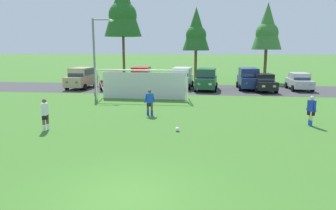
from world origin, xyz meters
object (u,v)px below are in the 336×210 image
(parked_car_slot_right, at_px, (248,78))
(parked_car_slot_end, at_px, (299,81))
(parked_car_slot_center, at_px, (182,78))
(player_defender_far, at_px, (311,111))
(parked_car_slot_center_right, at_px, (206,79))
(soccer_ball, at_px, (177,129))
(player_midfield_center, at_px, (45,115))
(soccer_goal, at_px, (143,84))
(parked_car_slot_center_left, at_px, (141,77))
(parked_car_slot_far_right, at_px, (263,82))
(player_striker_near, at_px, (150,102))
(street_lamp, at_px, (96,56))
(parked_car_slot_far_left, at_px, (81,78))
(parked_car_slot_left, at_px, (114,80))

(parked_car_slot_right, xyz_separation_m, parked_car_slot_end, (5.00, -0.05, -0.24))
(parked_car_slot_center, xyz_separation_m, parked_car_slot_end, (11.84, -0.11, -0.24))
(parked_car_slot_center, bearing_deg, parked_car_slot_right, -0.53)
(player_defender_far, distance_m, parked_car_slot_center_right, 15.18)
(soccer_ball, distance_m, player_midfield_center, 6.79)
(soccer_goal, xyz_separation_m, parked_car_slot_end, (14.53, 7.55, -0.42))
(soccer_ball, bearing_deg, parked_car_slot_center, 93.42)
(parked_car_slot_center_right, bearing_deg, parked_car_slot_center_left, 165.81)
(player_midfield_center, distance_m, player_defender_far, 14.05)
(player_defender_far, height_order, parked_car_slot_far_right, parked_car_slot_far_right)
(player_striker_near, xyz_separation_m, parked_car_slot_center_left, (-3.47, 14.30, 0.29))
(street_lamp, bearing_deg, soccer_ball, -54.34)
(parked_car_slot_far_right, bearing_deg, parked_car_slot_far_left, 179.38)
(parked_car_slot_left, relative_size, parked_car_slot_center_left, 0.92)
(player_striker_near, distance_m, parked_car_slot_far_right, 15.24)
(player_striker_near, relative_size, parked_car_slot_center, 0.35)
(parked_car_slot_right, xyz_separation_m, street_lamp, (-13.94, -5.95, 2.35))
(player_midfield_center, relative_size, parked_car_slot_far_right, 0.38)
(player_defender_far, distance_m, parked_car_slot_far_right, 13.84)
(parked_car_slot_right, bearing_deg, soccer_ball, -108.55)
(soccer_ball, bearing_deg, parked_car_slot_end, 57.93)
(parked_car_slot_center, height_order, parked_car_slot_far_right, parked_car_slot_center)
(parked_car_slot_center, xyz_separation_m, parked_car_slot_far_right, (8.07, -1.50, -0.24))
(parked_car_slot_right, xyz_separation_m, parked_car_slot_far_right, (1.23, -1.44, -0.24))
(parked_car_slot_left, distance_m, parked_car_slot_center_left, 3.18)
(parked_car_slot_end, bearing_deg, parked_car_slot_center_right, -173.15)
(parked_car_slot_center, height_order, parked_car_slot_right, same)
(player_striker_near, height_order, parked_car_slot_far_left, parked_car_slot_far_left)
(soccer_ball, bearing_deg, player_defender_far, 15.84)
(soccer_goal, bearing_deg, player_midfield_center, -106.35)
(soccer_ball, distance_m, street_lamp, 14.35)
(player_defender_far, relative_size, parked_car_slot_far_right, 0.38)
(parked_car_slot_center, bearing_deg, street_lamp, -139.71)
(parked_car_slot_far_right, bearing_deg, soccer_goal, -150.23)
(soccer_ball, xyz_separation_m, parked_car_slot_center_right, (1.51, 16.13, 1.00))
(parked_car_slot_center_left, bearing_deg, parked_car_slot_end, -2.32)
(parked_car_slot_left, bearing_deg, parked_car_slot_end, 3.76)
(parked_car_slot_center, distance_m, parked_car_slot_center_right, 2.83)
(parked_car_slot_left, relative_size, parked_car_slot_center_right, 0.91)
(parked_car_slot_left, height_order, parked_car_slot_center, parked_car_slot_center)
(soccer_goal, xyz_separation_m, player_defender_far, (10.80, -7.69, -0.47))
(soccer_goal, relative_size, parked_car_slot_end, 1.77)
(soccer_goal, height_order, parked_car_slot_center, soccer_goal)
(player_midfield_center, bearing_deg, parked_car_slot_center_right, 63.71)
(parked_car_slot_end, bearing_deg, parked_car_slot_center_left, 177.68)
(player_midfield_center, distance_m, parked_car_slot_end, 25.00)
(street_lamp, bearing_deg, player_midfield_center, -83.28)
(parked_car_slot_center_left, bearing_deg, soccer_ball, -72.85)
(parked_car_slot_center_left, bearing_deg, parked_car_slot_center_right, -14.19)
(soccer_goal, bearing_deg, parked_car_slot_right, 38.56)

